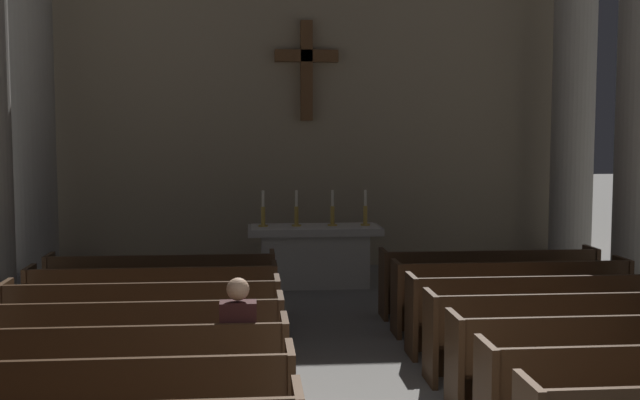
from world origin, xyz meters
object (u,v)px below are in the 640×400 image
(candlestick_outer_left, at_px, (263,215))
(lone_worshipper, at_px, (239,346))
(pew_left_row_4, at_px, (131,345))
(pew_right_row_7, at_px, (489,282))
(pew_left_row_3, at_px, (114,374))
(pew_left_row_7, at_px, (162,288))
(column_left_fourth, at_px, (32,101))
(pew_left_row_6, at_px, (154,303))
(altar, at_px, (315,254))
(column_right_fourth, at_px, (573,102))
(candlestick_inner_left, at_px, (296,215))
(pew_right_row_3, at_px, (613,361))
(pew_left_row_5, at_px, (143,322))
(pew_right_row_6, at_px, (511,296))
(candlestick_outer_right, at_px, (365,214))
(pew_right_row_4, at_px, (571,335))
(pew_right_row_5, at_px, (538,313))
(candlestick_inner_right, at_px, (332,215))

(candlestick_outer_left, xyz_separation_m, lone_worshipper, (-0.33, -6.12, -0.50))
(pew_left_row_4, bearing_deg, pew_right_row_7, 32.47)
(pew_left_row_3, height_order, lone_worshipper, lone_worshipper)
(pew_left_row_7, relative_size, column_left_fourth, 0.48)
(candlestick_outer_left, bearing_deg, column_left_fourth, 168.25)
(pew_left_row_6, height_order, candlestick_outer_left, candlestick_outer_left)
(column_left_fourth, bearing_deg, altar, -9.68)
(column_right_fourth, distance_m, lone_worshipper, 9.40)
(pew_left_row_6, xyz_separation_m, altar, (2.25, 3.29, 0.06))
(candlestick_inner_left, bearing_deg, column_right_fourth, 9.11)
(pew_right_row_3, xyz_separation_m, candlestick_inner_left, (-2.55, 6.16, 0.72))
(pew_left_row_7, height_order, pew_right_row_7, same)
(pew_left_row_5, bearing_deg, altar, 62.05)
(pew_left_row_6, bearing_deg, pew_right_row_6, 0.00)
(pew_right_row_7, relative_size, lone_worshipper, 2.30)
(pew_left_row_7, distance_m, pew_right_row_7, 4.51)
(pew_right_row_7, bearing_deg, lone_worshipper, -132.17)
(candlestick_inner_left, bearing_deg, lone_worshipper, -98.14)
(pew_left_row_4, xyz_separation_m, pew_right_row_6, (4.51, 1.91, 0.00))
(column_right_fourth, bearing_deg, pew_left_row_3, -135.04)
(lone_worshipper, bearing_deg, column_right_fourth, 49.60)
(lone_worshipper, bearing_deg, candlestick_inner_left, 81.86)
(pew_right_row_3, bearing_deg, candlestick_outer_right, 102.84)
(pew_left_row_5, height_order, candlestick_outer_right, candlestick_outer_right)
(pew_left_row_6, height_order, pew_left_row_7, same)
(pew_right_row_4, xyz_separation_m, pew_right_row_7, (0.00, 2.87, 0.00))
(pew_left_row_3, distance_m, pew_right_row_4, 4.61)
(candlestick_outer_right, relative_size, lone_worshipper, 0.45)
(candlestick_outer_left, bearing_deg, pew_right_row_5, -53.84)
(pew_left_row_4, height_order, altar, altar)
(column_right_fourth, relative_size, candlestick_outer_left, 10.67)
(candlestick_outer_right, bearing_deg, column_right_fourth, 11.75)
(pew_right_row_6, relative_size, altar, 1.38)
(pew_right_row_3, xyz_separation_m, pew_right_row_4, (0.00, 0.96, 0.00))
(pew_right_row_4, xyz_separation_m, altar, (-2.25, 5.20, 0.06))
(pew_right_row_3, bearing_deg, candlestick_inner_right, 107.60)
(pew_left_row_6, relative_size, candlestick_outer_right, 5.09)
(candlestick_outer_right, bearing_deg, altar, 180.00)
(pew_right_row_3, distance_m, pew_right_row_4, 0.96)
(candlestick_outer_left, height_order, candlestick_inner_right, same)
(pew_right_row_6, bearing_deg, pew_right_row_7, 90.00)
(pew_right_row_5, xyz_separation_m, column_right_fourth, (2.47, 5.05, 2.61))
(pew_left_row_7, distance_m, lone_worshipper, 3.94)
(lone_worshipper, bearing_deg, pew_left_row_6, 110.84)
(column_right_fourth, bearing_deg, pew_right_row_4, -112.31)
(lone_worshipper, bearing_deg, pew_right_row_4, 14.99)
(pew_right_row_7, xyz_separation_m, candlestick_inner_left, (-2.55, 2.33, 0.72))
(pew_left_row_4, distance_m, candlestick_inner_left, 5.60)
(pew_right_row_4, bearing_deg, pew_left_row_4, 180.00)
(pew_left_row_6, distance_m, column_left_fourth, 5.45)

